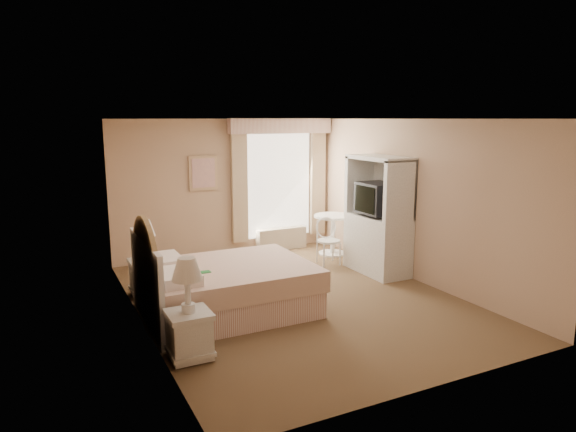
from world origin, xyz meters
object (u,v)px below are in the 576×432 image
nightstand_near (189,322)px  nightstand_far (146,267)px  round_table (333,228)px  cafe_chair (327,237)px  bed (220,287)px  armoire (378,225)px

nightstand_near → nightstand_far: bearing=90.0°
nightstand_near → round_table: bearing=39.9°
nightstand_near → cafe_chair: nightstand_near is taller
nightstand_far → round_table: 3.66m
bed → cafe_chair: (2.46, 1.42, 0.12)m
armoire → cafe_chair: bearing=119.9°
nightstand_far → armoire: 3.71m
cafe_chair → armoire: bearing=-52.9°
nightstand_far → cafe_chair: size_ratio=1.33×
cafe_chair → nightstand_near: bearing=-134.6°
round_table → nightstand_far: bearing=-168.2°
bed → nightstand_far: size_ratio=1.97×
bed → armoire: armoire is taller
nightstand_far → cafe_chair: 3.19m
bed → round_table: bed is taller
round_table → cafe_chair: bearing=-129.9°
nightstand_far → nightstand_near: bearing=-90.0°
nightstand_near → round_table: size_ratio=1.45×
nightstand_near → round_table: (3.59, 2.99, 0.09)m
nightstand_near → nightstand_far: 2.25m
nightstand_near → armoire: 4.04m
nightstand_near → nightstand_far: (0.00, 2.25, -0.00)m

